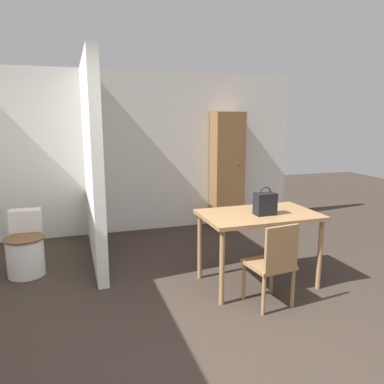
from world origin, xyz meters
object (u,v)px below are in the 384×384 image
at_px(dining_table, 259,221).
at_px(wooden_chair, 273,262).
at_px(toilet, 26,249).
at_px(wooden_cabinet, 227,170).
at_px(handbag, 265,204).

distance_m(dining_table, wooden_chair, 0.58).
relative_size(wooden_chair, toilet, 1.17).
relative_size(wooden_chair, wooden_cabinet, 0.44).
relative_size(handbag, wooden_cabinet, 0.16).
height_order(wooden_chair, wooden_cabinet, wooden_cabinet).
bearing_deg(wooden_chair, dining_table, 71.17).
relative_size(dining_table, wooden_chair, 1.47).
xyz_separation_m(dining_table, wooden_cabinet, (0.57, 2.18, 0.23)).
bearing_deg(wooden_cabinet, handbag, -103.60).
distance_m(dining_table, wooden_cabinet, 2.27).
bearing_deg(wooden_chair, handbag, 66.17).
bearing_deg(toilet, dining_table, -23.89).
xyz_separation_m(handbag, wooden_cabinet, (0.55, 2.26, 0.03)).
distance_m(handbag, wooden_cabinet, 2.33).
bearing_deg(dining_table, toilet, 156.11).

